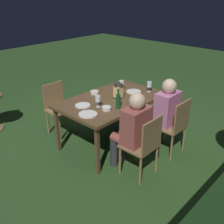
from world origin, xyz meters
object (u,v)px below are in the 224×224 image
plate_a (83,105)px  wine_glass_a (137,97)px  plate_b (88,114)px  green_bottle_on_table (118,101)px  wine_glass_d (149,85)px  bowl_olives (95,92)px  bowl_bread (106,108)px  plate_c (134,92)px  chair_side_right_a (174,124)px  person_in_pink (163,111)px  chair_side_right_b (144,144)px  chair_side_left_b (58,106)px  wine_glass_c (98,99)px  lantern_centerpiece (118,89)px  wine_glass_b (122,84)px  dining_table (112,102)px  person_in_rust (132,129)px

plate_a → wine_glass_a: bearing=135.1°
wine_glass_a → plate_b: bearing=-21.9°
green_bottle_on_table → wine_glass_d: green_bottle_on_table is taller
plate_a → bowl_olives: 0.51m
wine_glass_a → bowl_bread: 0.48m
bowl_olives → bowl_bread: size_ratio=1.03×
green_bottle_on_table → plate_c: size_ratio=1.22×
green_bottle_on_table → plate_b: green_bottle_on_table is taller
chair_side_right_a → wine_glass_d: size_ratio=5.15×
person_in_pink → wine_glass_a: size_ratio=6.80×
plate_b → bowl_olives: 0.79m
chair_side_right_b → chair_side_left_b: same height
green_bottle_on_table → bowl_olives: size_ratio=2.15×
wine_glass_c → bowl_olives: 0.54m
chair_side_left_b → wine_glass_d: wine_glass_d is taller
plate_a → lantern_centerpiece: bearing=162.9°
wine_glass_d → plate_a: size_ratio=0.77×
chair_side_left_b → plate_b: 1.11m
wine_glass_b → wine_glass_d: bearing=124.6°
wine_glass_b → bowl_bread: bearing=25.9°
wine_glass_b → bowl_olives: wine_glass_b is taller
dining_table → wine_glass_b: wine_glass_b is taller
person_in_pink → green_bottle_on_table: 0.73m
plate_a → bowl_bread: 0.37m
bowl_olives → bowl_bread: (0.33, 0.57, 0.00)m
person_in_pink → wine_glass_a: (0.31, -0.26, 0.24)m
chair_side_right_a → person_in_rust: person_in_rust is taller
plate_b → bowl_bread: (-0.28, 0.08, 0.02)m
person_in_rust → wine_glass_a: size_ratio=6.80×
chair_side_right_a → lantern_centerpiece: 0.98m
chair_side_left_b → plate_c: (-0.82, 0.96, 0.28)m
plate_a → plate_b: 0.31m
person_in_pink → chair_side_right_b: (0.74, 0.20, -0.15)m
person_in_pink → wine_glass_d: person_in_pink is taller
chair_side_right_a → wine_glass_c: wine_glass_c is taller
dining_table → green_bottle_on_table: size_ratio=5.67×
lantern_centerpiece → chair_side_left_b: bearing=-64.5°
plate_a → bowl_bread: (-0.13, 0.35, 0.02)m
person_in_pink → green_bottle_on_table: bearing=-33.7°
bowl_bread → chair_side_right_a: bearing=137.6°
chair_side_right_a → plate_c: chair_side_right_a is taller
chair_side_right_a → person_in_pink: size_ratio=0.76×
chair_side_left_b → wine_glass_b: bearing=134.4°
green_bottle_on_table → plate_a: size_ratio=1.32×
wine_glass_c → bowl_bread: (-0.01, 0.16, -0.09)m
green_bottle_on_table → plate_a: (0.28, -0.43, -0.10)m
dining_table → plate_c: plate_c is taller
chair_side_right_a → wine_glass_b: 1.09m
chair_side_left_b → wine_glass_d: bearing=131.5°
plate_a → plate_b: bearing=61.1°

